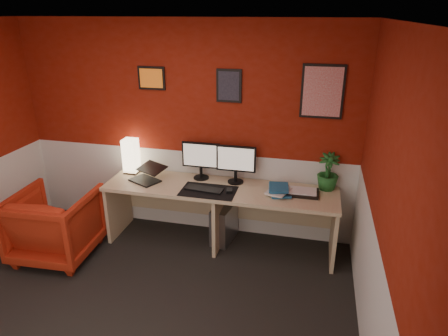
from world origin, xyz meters
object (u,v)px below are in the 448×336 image
(desk, at_px, (220,216))
(laptop, at_px, (144,172))
(armchair, at_px, (56,224))
(pc_tower, at_px, (224,223))
(potted_plant, at_px, (328,172))
(shoji_lamp, at_px, (131,157))
(monitor_left, at_px, (201,155))
(monitor_right, at_px, (236,159))
(zen_tray, at_px, (302,193))

(desk, height_order, laptop, laptop)
(laptop, xyz_separation_m, armchair, (-0.82, -0.58, -0.46))
(laptop, relative_size, pc_tower, 0.73)
(potted_plant, bearing_deg, shoji_lamp, -178.89)
(monitor_left, bearing_deg, desk, -36.32)
(shoji_lamp, xyz_separation_m, laptop, (0.26, -0.22, -0.09))
(shoji_lamp, height_order, monitor_right, monitor_right)
(shoji_lamp, height_order, potted_plant, potted_plant)
(monitor_right, bearing_deg, monitor_left, 176.76)
(desk, bearing_deg, laptop, -178.03)
(laptop, distance_m, pc_tower, 1.11)
(zen_tray, height_order, armchair, armchair)
(monitor_right, xyz_separation_m, pc_tower, (-0.12, -0.07, -0.80))
(shoji_lamp, relative_size, monitor_right, 0.69)
(laptop, distance_m, armchair, 1.11)
(zen_tray, height_order, potted_plant, potted_plant)
(laptop, relative_size, zen_tray, 0.94)
(monitor_left, bearing_deg, armchair, -150.29)
(pc_tower, bearing_deg, laptop, -162.56)
(monitor_left, distance_m, potted_plant, 1.43)
(potted_plant, bearing_deg, laptop, -172.69)
(monitor_left, bearing_deg, shoji_lamp, -178.98)
(monitor_right, bearing_deg, desk, -128.50)
(shoji_lamp, bearing_deg, pc_tower, -3.68)
(desk, xyz_separation_m, zen_tray, (0.90, 0.04, 0.38))
(zen_tray, bearing_deg, shoji_lamp, 176.00)
(monitor_right, relative_size, zen_tray, 1.66)
(desk, height_order, potted_plant, potted_plant)
(shoji_lamp, distance_m, monitor_left, 0.87)
(laptop, distance_m, potted_plant, 2.06)
(monitor_right, height_order, armchair, monitor_right)
(shoji_lamp, xyz_separation_m, pc_tower, (1.17, -0.08, -0.70))
(laptop, height_order, monitor_left, monitor_left)
(laptop, xyz_separation_m, pc_tower, (0.91, 0.14, -0.61))
(monitor_right, relative_size, armchair, 0.69)
(monitor_left, relative_size, zen_tray, 1.66)
(monitor_right, distance_m, potted_plant, 1.02)
(shoji_lamp, relative_size, monitor_left, 0.69)
(laptop, bearing_deg, monitor_right, 38.24)
(shoji_lamp, bearing_deg, desk, -9.28)
(monitor_left, distance_m, monitor_right, 0.42)
(potted_plant, height_order, pc_tower, potted_plant)
(shoji_lamp, xyz_separation_m, armchair, (-0.56, -0.80, -0.55))
(laptop, bearing_deg, pc_tower, 35.59)
(desk, distance_m, pc_tower, 0.18)
(armchair, bearing_deg, pc_tower, -160.04)
(zen_tray, distance_m, pc_tower, 1.02)
(potted_plant, distance_m, armchair, 3.03)
(zen_tray, bearing_deg, armchair, -165.83)
(desk, distance_m, laptop, 1.00)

